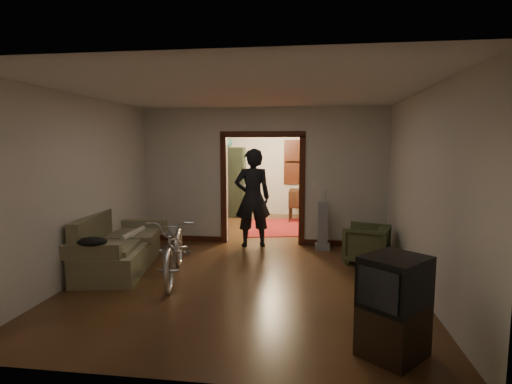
% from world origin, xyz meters
% --- Properties ---
extents(floor, '(5.00, 8.50, 0.01)m').
position_xyz_m(floor, '(0.00, 0.00, 0.00)').
color(floor, '#382112').
rests_on(floor, ground).
extents(ceiling, '(5.00, 8.50, 0.01)m').
position_xyz_m(ceiling, '(0.00, 0.00, 2.80)').
color(ceiling, white).
rests_on(ceiling, floor).
extents(wall_back, '(5.00, 0.02, 2.80)m').
position_xyz_m(wall_back, '(0.00, 4.25, 1.40)').
color(wall_back, beige).
rests_on(wall_back, floor).
extents(wall_left, '(0.02, 8.50, 2.80)m').
position_xyz_m(wall_left, '(-2.50, 0.00, 1.40)').
color(wall_left, beige).
rests_on(wall_left, floor).
extents(wall_right, '(0.02, 8.50, 2.80)m').
position_xyz_m(wall_right, '(2.50, 0.00, 1.40)').
color(wall_right, beige).
rests_on(wall_right, floor).
extents(partition_wall, '(5.00, 0.14, 2.80)m').
position_xyz_m(partition_wall, '(0.00, 0.75, 1.40)').
color(partition_wall, beige).
rests_on(partition_wall, floor).
extents(door_casing, '(1.74, 0.20, 2.32)m').
position_xyz_m(door_casing, '(0.00, 0.75, 1.10)').
color(door_casing, '#38170C').
rests_on(door_casing, floor).
extents(far_window, '(0.98, 0.06, 1.28)m').
position_xyz_m(far_window, '(0.70, 4.21, 1.55)').
color(far_window, black).
rests_on(far_window, wall_back).
extents(chandelier, '(0.24, 0.24, 0.24)m').
position_xyz_m(chandelier, '(0.00, 2.50, 2.35)').
color(chandelier, '#FFE0A5').
rests_on(chandelier, ceiling).
extents(light_switch, '(0.08, 0.01, 0.12)m').
position_xyz_m(light_switch, '(1.05, 0.68, 1.25)').
color(light_switch, silver).
rests_on(light_switch, partition_wall).
extents(sofa, '(1.25, 2.16, 0.94)m').
position_xyz_m(sofa, '(-2.15, -1.30, 0.47)').
color(sofa, brown).
rests_on(sofa, floor).
extents(rolled_paper, '(0.10, 0.83, 0.10)m').
position_xyz_m(rolled_paper, '(-2.05, -1.00, 0.53)').
color(rolled_paper, beige).
rests_on(rolled_paper, sofa).
extents(jacket, '(0.43, 0.33, 0.13)m').
position_xyz_m(jacket, '(-2.10, -2.21, 0.68)').
color(jacket, black).
rests_on(jacket, sofa).
extents(bicycle, '(1.05, 1.97, 0.99)m').
position_xyz_m(bicycle, '(-1.07, -1.66, 0.49)').
color(bicycle, silver).
rests_on(bicycle, floor).
extents(armchair, '(0.91, 0.90, 0.67)m').
position_xyz_m(armchair, '(1.96, -0.41, 0.33)').
color(armchair, '#414828').
rests_on(armchair, floor).
extents(tv_stand, '(0.76, 0.77, 0.52)m').
position_xyz_m(tv_stand, '(1.78, -3.55, 0.26)').
color(tv_stand, black).
rests_on(tv_stand, floor).
extents(crt_tv, '(0.77, 0.77, 0.50)m').
position_xyz_m(crt_tv, '(1.78, -3.55, 0.74)').
color(crt_tv, black).
rests_on(crt_tv, tv_stand).
extents(vacuum, '(0.32, 0.27, 0.94)m').
position_xyz_m(vacuum, '(1.23, 0.37, 0.47)').
color(vacuum, gray).
rests_on(vacuum, floor).
extents(person, '(0.82, 0.66, 1.98)m').
position_xyz_m(person, '(-0.17, 0.45, 0.99)').
color(person, black).
rests_on(person, floor).
extents(oriental_rug, '(2.05, 2.43, 0.02)m').
position_xyz_m(oriental_rug, '(0.12, 2.36, 0.01)').
color(oriental_rug, maroon).
rests_on(oriental_rug, floor).
extents(locker, '(1.03, 0.63, 1.98)m').
position_xyz_m(locker, '(-1.36, 3.78, 0.99)').
color(locker, black).
rests_on(locker, floor).
extents(globe, '(0.25, 0.25, 0.25)m').
position_xyz_m(globe, '(-1.36, 3.78, 1.94)').
color(globe, '#1E5972').
rests_on(globe, locker).
extents(desk, '(1.11, 0.68, 0.79)m').
position_xyz_m(desk, '(0.94, 3.67, 0.40)').
color(desk, black).
rests_on(desk, floor).
extents(desk_chair, '(0.39, 0.39, 0.82)m').
position_xyz_m(desk_chair, '(0.60, 3.16, 0.41)').
color(desk_chair, black).
rests_on(desk_chair, floor).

